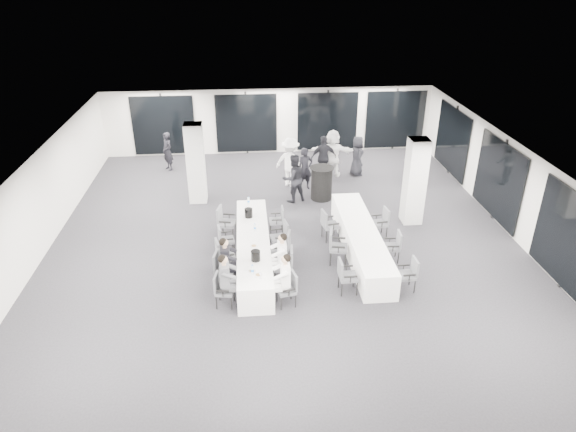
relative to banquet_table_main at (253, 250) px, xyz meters
name	(u,v)px	position (x,y,z in m)	size (l,w,h in m)	color
room	(310,184)	(1.86, 2.16, 1.01)	(14.04, 16.04, 2.84)	black
column_left	(196,163)	(-1.83, 4.25, 1.02)	(0.60, 0.60, 2.80)	silver
column_right	(415,181)	(5.17, 2.05, 1.02)	(0.60, 0.60, 2.80)	silver
banquet_table_main	(253,250)	(0.00, 0.00, 0.00)	(0.90, 5.00, 0.75)	white
banquet_table_side	(361,241)	(3.12, 0.25, 0.00)	(0.90, 5.00, 0.75)	white
cocktail_table	(322,183)	(2.52, 4.03, 0.22)	(0.85, 0.85, 1.18)	black
chair_main_left_near	(222,288)	(-0.83, -1.98, 0.12)	(0.51, 0.54, 0.88)	#4F5257
chair_main_left_second	(222,268)	(-0.84, -1.16, 0.20)	(0.59, 0.63, 1.00)	#4F5257
chair_main_left_mid	(223,254)	(-0.83, -0.43, 0.17)	(0.58, 0.61, 0.96)	#4F5257
chair_main_left_fourth	(224,238)	(-0.83, 0.52, 0.12)	(0.50, 0.54, 0.87)	#4F5257
chair_main_left_far	(224,220)	(-0.84, 1.49, 0.20)	(0.61, 0.64, 1.01)	#4F5257
chair_main_right_near	(289,287)	(0.83, -2.08, 0.13)	(0.53, 0.56, 0.88)	#4F5257
chair_main_right_second	(286,263)	(0.84, -1.08, 0.19)	(0.53, 0.59, 0.99)	#4F5257
chair_main_right_mid	(283,246)	(0.83, -0.19, 0.19)	(0.61, 0.63, 0.99)	#4F5257
chair_main_right_fourth	(282,235)	(0.83, 0.47, 0.17)	(0.56, 0.59, 0.95)	#4F5257
chair_main_right_far	(279,219)	(0.83, 1.63, 0.12)	(0.44, 0.49, 0.86)	#4F5257
chair_side_left_near	(345,274)	(2.29, -1.68, 0.16)	(0.49, 0.54, 0.94)	#4F5257
chair_side_left_mid	(336,245)	(2.29, -0.25, 0.19)	(0.59, 0.63, 0.99)	#4F5257
chair_side_left_far	(328,223)	(2.29, 1.09, 0.17)	(0.56, 0.60, 0.96)	#4F5257
chair_side_right_near	(409,272)	(3.95, -1.71, 0.14)	(0.47, 0.52, 0.90)	#4F5257
chair_side_right_mid	(394,244)	(3.95, -0.28, 0.13)	(0.48, 0.53, 0.89)	#4F5257
chair_side_right_far	(382,221)	(3.95, 1.15, 0.15)	(0.52, 0.56, 0.92)	#4F5257
seated_guest_a	(227,277)	(-0.67, -1.99, 0.44)	(0.50, 0.38, 1.44)	#56585D
seated_guest_b	(228,260)	(-0.67, -1.18, 0.44)	(0.50, 0.38, 1.44)	black
seated_guest_c	(283,277)	(0.67, -2.10, 0.44)	(0.50, 0.38, 1.44)	white
seated_guest_d	(280,255)	(0.67, -1.07, 0.44)	(0.50, 0.38, 1.44)	white
standing_guest_a	(305,166)	(2.04, 4.94, 0.52)	(0.65, 0.53, 1.79)	black
standing_guest_b	(293,175)	(1.50, 3.91, 0.60)	(0.94, 0.58, 1.96)	black
standing_guest_c	(290,159)	(1.53, 5.32, 0.67)	(1.36, 0.69, 2.10)	white
standing_guest_d	(324,155)	(2.86, 5.88, 0.59)	(1.14, 0.64, 1.94)	black
standing_guest_e	(357,153)	(4.22, 6.15, 0.51)	(0.86, 0.52, 1.78)	black
standing_guest_f	(333,150)	(3.25, 6.16, 0.67)	(1.92, 0.74, 2.09)	white
standing_guest_g	(167,149)	(-3.22, 7.33, 0.50)	(0.64, 0.52, 1.75)	black
standing_guest_h	(413,162)	(6.08, 4.95, 0.56)	(0.90, 0.55, 1.86)	#56585D
ice_bucket_near	(256,256)	(0.04, -1.17, 0.51)	(0.24, 0.24, 0.27)	black
ice_bucket_far	(249,213)	(-0.09, 1.31, 0.51)	(0.24, 0.24, 0.27)	black
water_bottle_a	(252,270)	(-0.06, -1.79, 0.50)	(0.08, 0.08, 0.24)	silver
water_bottle_b	(255,227)	(0.07, 0.44, 0.48)	(0.07, 0.07, 0.21)	silver
water_bottle_c	(249,201)	(-0.08, 2.22, 0.49)	(0.07, 0.07, 0.22)	silver
plate_a	(252,271)	(-0.07, -1.69, 0.39)	(0.21, 0.21, 0.03)	white
plate_b	(258,275)	(0.08, -1.87, 0.39)	(0.21, 0.21, 0.03)	white
plate_c	(254,246)	(0.01, -0.45, 0.39)	(0.22, 0.22, 0.03)	white
wine_glass	(260,274)	(0.13, -2.02, 0.51)	(0.07, 0.07, 0.18)	silver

